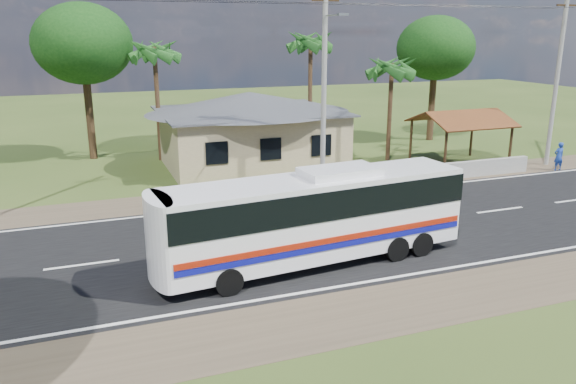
% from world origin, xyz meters
% --- Properties ---
extents(ground, '(120.00, 120.00, 0.00)m').
position_xyz_m(ground, '(0.00, 0.00, 0.00)').
color(ground, '#304619').
rests_on(ground, ground).
extents(road, '(120.00, 16.00, 0.03)m').
position_xyz_m(road, '(0.00, 0.00, 0.01)').
color(road, black).
rests_on(road, ground).
extents(house, '(12.40, 10.00, 5.00)m').
position_xyz_m(house, '(1.00, 13.00, 2.64)').
color(house, tan).
rests_on(house, ground).
extents(waiting_shed, '(5.20, 4.48, 3.35)m').
position_xyz_m(waiting_shed, '(13.00, 8.50, 2.73)').
color(waiting_shed, '#322312').
rests_on(waiting_shed, ground).
extents(concrete_barrier, '(7.00, 0.30, 0.90)m').
position_xyz_m(concrete_barrier, '(12.00, 5.60, 0.45)').
color(concrete_barrier, '#9E9E99').
rests_on(concrete_barrier, ground).
extents(utility_poles, '(32.80, 2.22, 11.00)m').
position_xyz_m(utility_poles, '(2.67, 6.49, 5.77)').
color(utility_poles, '#9E9E99').
rests_on(utility_poles, ground).
extents(palm_near, '(2.80, 2.80, 6.70)m').
position_xyz_m(palm_near, '(9.50, 11.00, 5.71)').
color(palm_near, '#47301E').
rests_on(palm_near, ground).
extents(palm_mid, '(2.80, 2.80, 8.20)m').
position_xyz_m(palm_mid, '(6.00, 15.50, 7.16)').
color(palm_mid, '#47301E').
rests_on(palm_mid, ground).
extents(palm_far, '(2.80, 2.80, 7.70)m').
position_xyz_m(palm_far, '(-4.00, 16.00, 6.68)').
color(palm_far, '#47301E').
rests_on(palm_far, ground).
extents(tree_behind_house, '(6.00, 6.00, 9.61)m').
position_xyz_m(tree_behind_house, '(-8.00, 18.00, 7.12)').
color(tree_behind_house, '#47301E').
rests_on(tree_behind_house, ground).
extents(tree_behind_shed, '(5.60, 5.60, 9.02)m').
position_xyz_m(tree_behind_shed, '(16.00, 16.00, 6.68)').
color(tree_behind_shed, '#47301E').
rests_on(tree_behind_shed, ground).
extents(coach_bus, '(11.01, 3.28, 3.37)m').
position_xyz_m(coach_bus, '(-1.27, -2.65, 1.93)').
color(coach_bus, white).
rests_on(coach_bus, ground).
extents(motorcycle, '(1.92, 1.08, 0.96)m').
position_xyz_m(motorcycle, '(6.96, 7.43, 0.48)').
color(motorcycle, black).
rests_on(motorcycle, ground).
extents(person, '(0.65, 0.45, 1.68)m').
position_xyz_m(person, '(17.45, 5.08, 0.84)').
color(person, '#1B3998').
rests_on(person, ground).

